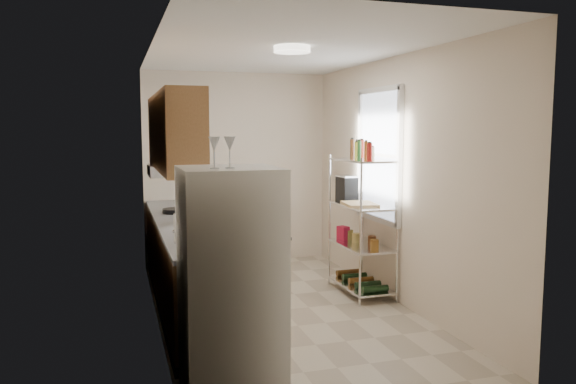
% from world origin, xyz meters
% --- Properties ---
extents(room, '(2.52, 4.42, 2.62)m').
position_xyz_m(room, '(0.00, 0.00, 1.30)').
color(room, '#C0B39C').
rests_on(room, ground).
extents(counter_run, '(0.63, 3.51, 0.90)m').
position_xyz_m(counter_run, '(-0.92, 0.44, 0.45)').
color(counter_run, '#B27D4C').
rests_on(counter_run, ground).
extents(upper_cabinets, '(0.33, 2.20, 0.72)m').
position_xyz_m(upper_cabinets, '(-1.05, 0.10, 1.81)').
color(upper_cabinets, '#B27D4C').
rests_on(upper_cabinets, room).
extents(range_hood, '(0.50, 0.60, 0.12)m').
position_xyz_m(range_hood, '(-1.00, 0.90, 1.39)').
color(range_hood, '#B7BABC').
rests_on(range_hood, room).
extents(window, '(0.06, 1.00, 1.46)m').
position_xyz_m(window, '(1.23, 0.35, 1.55)').
color(window, white).
rests_on(window, room).
extents(bakers_rack, '(0.45, 0.90, 1.73)m').
position_xyz_m(bakers_rack, '(1.00, 0.30, 1.11)').
color(bakers_rack, silver).
rests_on(bakers_rack, ground).
extents(ceiling_dome, '(0.34, 0.34, 0.05)m').
position_xyz_m(ceiling_dome, '(0.00, -0.30, 2.57)').
color(ceiling_dome, white).
rests_on(ceiling_dome, room).
extents(refrigerator, '(0.65, 0.65, 1.59)m').
position_xyz_m(refrigerator, '(-0.87, -1.66, 0.79)').
color(refrigerator, white).
rests_on(refrigerator, ground).
extents(wine_glass_a, '(0.07, 0.07, 0.20)m').
position_xyz_m(wine_glass_a, '(-0.99, -1.80, 1.69)').
color(wine_glass_a, silver).
rests_on(wine_glass_a, refrigerator).
extents(wine_glass_b, '(0.07, 0.07, 0.21)m').
position_xyz_m(wine_glass_b, '(-0.89, -1.77, 1.69)').
color(wine_glass_b, silver).
rests_on(wine_glass_b, refrigerator).
extents(rice_cooker, '(0.26, 0.26, 0.21)m').
position_xyz_m(rice_cooker, '(-0.90, 0.35, 1.00)').
color(rice_cooker, silver).
rests_on(rice_cooker, counter_run).
extents(frying_pan_large, '(0.35, 0.35, 0.05)m').
position_xyz_m(frying_pan_large, '(-0.96, 1.01, 0.92)').
color(frying_pan_large, black).
rests_on(frying_pan_large, counter_run).
extents(frying_pan_small, '(0.27, 0.27, 0.05)m').
position_xyz_m(frying_pan_small, '(-0.88, 1.07, 0.92)').
color(frying_pan_small, black).
rests_on(frying_pan_small, counter_run).
extents(cutting_board, '(0.38, 0.47, 0.03)m').
position_xyz_m(cutting_board, '(0.94, 0.23, 1.03)').
color(cutting_board, tan).
rests_on(cutting_board, bakers_rack).
extents(espresso_machine, '(0.18, 0.26, 0.30)m').
position_xyz_m(espresso_machine, '(0.96, 0.63, 1.16)').
color(espresso_machine, black).
rests_on(espresso_machine, bakers_rack).
extents(storage_bag, '(0.13, 0.15, 0.15)m').
position_xyz_m(storage_bag, '(0.92, 0.63, 0.64)').
color(storage_bag, '#AD1530').
rests_on(storage_bag, bakers_rack).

